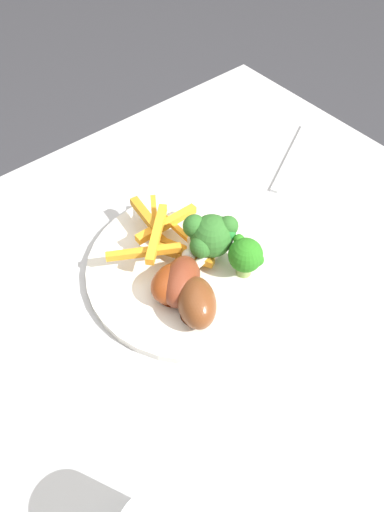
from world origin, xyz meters
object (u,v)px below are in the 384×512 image
at_px(carrot_fries_pile, 164,236).
at_px(chicken_drumstick_far, 177,281).
at_px(broccoli_floret_front, 246,256).
at_px(broccoli_floret_middle, 211,235).
at_px(dining_table, 191,332).
at_px(dinner_plate, 192,268).
at_px(chicken_drumstick_near, 182,279).
at_px(fork, 291,157).
at_px(broccoli_floret_back, 216,235).
at_px(chicken_drumstick_extra, 196,300).

bearing_deg(carrot_fries_pile, chicken_drumstick_far, 64.60).
xyz_separation_m(broccoli_floret_front, broccoli_floret_middle, (0.02, -0.05, 0.01)).
relative_size(dining_table, dinner_plate, 3.07).
xyz_separation_m(chicken_drumstick_near, fork, (-0.33, -0.11, -0.03)).
bearing_deg(fork, dining_table, -9.11).
bearing_deg(broccoli_floret_middle, fork, -161.86).
xyz_separation_m(broccoli_floret_back, chicken_drumstick_far, (0.08, 0.02, -0.02)).
bearing_deg(chicken_drumstick_near, dining_table, -155.87).
relative_size(broccoli_floret_front, broccoli_floret_middle, 0.83).
xyz_separation_m(broccoli_floret_back, fork, (-0.25, -0.09, -0.05)).
bearing_deg(fork, chicken_drumstick_near, -8.63).
bearing_deg(chicken_drumstick_extra, fork, -156.70).
bearing_deg(dining_table, fork, -162.55).
height_order(broccoli_floret_front, broccoli_floret_back, broccoli_floret_back).
xyz_separation_m(dinner_plate, carrot_fries_pile, (0.01, -0.05, 0.03)).
bearing_deg(chicken_drumstick_extra, dining_table, -121.89).
height_order(dining_table, chicken_drumstick_near, chicken_drumstick_near).
relative_size(carrot_fries_pile, fork, 0.85).
height_order(chicken_drumstick_near, fork, chicken_drumstick_near).
distance_m(broccoli_floret_front, broccoli_floret_middle, 0.06).
distance_m(carrot_fries_pile, fork, 0.30).
bearing_deg(dinner_plate, fork, -164.20).
distance_m(broccoli_floret_middle, carrot_fries_pile, 0.07).
distance_m(broccoli_floret_front, broccoli_floret_back, 0.05).
xyz_separation_m(dinner_plate, chicken_drumstick_near, (0.04, 0.02, 0.03)).
xyz_separation_m(broccoli_floret_front, broccoli_floret_back, (0.01, -0.05, 0.00)).
bearing_deg(carrot_fries_pile, dining_table, 84.97).
relative_size(broccoli_floret_middle, broccoli_floret_back, 1.16).
xyz_separation_m(dinner_plate, broccoli_floret_front, (-0.05, 0.05, 0.04)).
height_order(broccoli_floret_middle, broccoli_floret_back, broccoli_floret_middle).
bearing_deg(carrot_fries_pile, broccoli_floret_front, 117.47).
bearing_deg(broccoli_floret_middle, dining_table, 13.40).
height_order(dining_table, broccoli_floret_middle, broccoli_floret_middle).
bearing_deg(fork, chicken_drumstick_far, -9.40).
bearing_deg(chicken_drumstick_far, dining_table, -165.95).
xyz_separation_m(dinner_plate, broccoli_floret_back, (-0.04, 0.00, 0.04)).
bearing_deg(carrot_fries_pile, fork, -174.24).
xyz_separation_m(carrot_fries_pile, fork, (-0.30, -0.03, -0.03)).
bearing_deg(carrot_fries_pile, chicken_drumstick_extra, 72.52).
relative_size(chicken_drumstick_near, chicken_drumstick_extra, 0.95).
bearing_deg(broccoli_floret_middle, carrot_fries_pile, -54.00).
xyz_separation_m(dinner_plate, fork, (-0.29, -0.08, -0.00)).
relative_size(dinner_plate, chicken_drumstick_far, 2.43).
distance_m(broccoli_floret_middle, chicken_drumstick_far, 0.08).
height_order(dinner_plate, broccoli_floret_front, broccoli_floret_front).
relative_size(broccoli_floret_back, chicken_drumstick_far, 0.52).
distance_m(dinner_plate, chicken_drumstick_near, 0.05).
distance_m(broccoli_floret_front, chicken_drumstick_far, 0.10).
height_order(dinner_plate, chicken_drumstick_near, chicken_drumstick_near).
distance_m(dining_table, broccoli_floret_front, 0.19).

